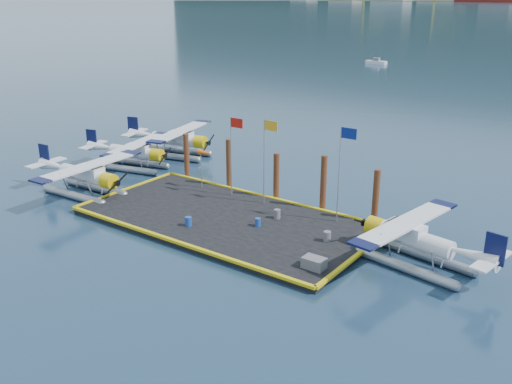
% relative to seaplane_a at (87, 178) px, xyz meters
% --- Properties ---
extents(ground, '(4000.00, 4000.00, 0.00)m').
position_rel_seaplane_a_xyz_m(ground, '(12.07, 2.06, -1.51)').
color(ground, '#172D47').
rests_on(ground, ground).
extents(dock, '(20.00, 10.00, 0.40)m').
position_rel_seaplane_a_xyz_m(dock, '(12.07, 2.06, -1.31)').
color(dock, black).
rests_on(dock, ground).
extents(dock_bumpers, '(20.25, 10.25, 0.18)m').
position_rel_seaplane_a_xyz_m(dock_bumpers, '(12.07, 2.06, -1.02)').
color(dock_bumpers, gold).
rests_on(dock_bumpers, dock).
extents(seaplane_a, '(8.82, 9.72, 3.46)m').
position_rel_seaplane_a_xyz_m(seaplane_a, '(0.00, 0.00, 0.00)').
color(seaplane_a, gray).
rests_on(seaplane_a, ground).
extents(seaplane_b, '(8.43, 9.12, 3.24)m').
position_rel_seaplane_a_xyz_m(seaplane_b, '(-2.30, 7.08, -0.10)').
color(seaplane_b, gray).
rests_on(seaplane_b, ground).
extents(seaplane_c, '(9.09, 9.85, 3.49)m').
position_rel_seaplane_a_xyz_m(seaplane_c, '(-2.06, 12.32, 0.01)').
color(seaplane_c, gray).
rests_on(seaplane_c, ground).
extents(seaplane_d, '(8.74, 9.58, 3.39)m').
position_rel_seaplane_a_xyz_m(seaplane_d, '(24.67, 3.41, -0.03)').
color(seaplane_d, gray).
rests_on(seaplane_d, ground).
extents(drum_1, '(0.40, 0.40, 0.56)m').
position_rel_seaplane_a_xyz_m(drum_1, '(14.76, 2.05, -0.83)').
color(drum_1, navy).
rests_on(drum_1, dock).
extents(drum_2, '(0.45, 0.45, 0.64)m').
position_rel_seaplane_a_xyz_m(drum_2, '(15.02, 3.95, -0.79)').
color(drum_2, '#59595E').
rests_on(drum_2, dock).
extents(drum_3, '(0.45, 0.45, 0.63)m').
position_rel_seaplane_a_xyz_m(drum_3, '(11.01, -0.59, -0.79)').
color(drum_3, navy).
rests_on(drum_3, dock).
extents(drum_4, '(0.47, 0.47, 0.66)m').
position_rel_seaplane_a_xyz_m(drum_4, '(19.65, 2.61, -0.78)').
color(drum_4, '#59595E').
rests_on(drum_4, dock).
extents(crate, '(1.27, 0.85, 0.63)m').
position_rel_seaplane_a_xyz_m(crate, '(20.83, -1.01, -0.79)').
color(crate, '#59595E').
rests_on(crate, dock).
extents(flagpole_red, '(1.14, 0.08, 6.00)m').
position_rel_seaplane_a_xyz_m(flagpole_red, '(9.77, 5.86, 2.89)').
color(flagpole_red, '#9998A0').
rests_on(flagpole_red, dock).
extents(flagpole_yellow, '(1.14, 0.08, 6.20)m').
position_rel_seaplane_a_xyz_m(flagpole_yellow, '(12.77, 5.86, 3.01)').
color(flagpole_yellow, '#9998A0').
rests_on(flagpole_yellow, dock).
extents(flagpole_blue, '(1.14, 0.08, 6.50)m').
position_rel_seaplane_a_xyz_m(flagpole_blue, '(18.76, 5.86, 3.18)').
color(flagpole_blue, '#9998A0').
rests_on(flagpole_blue, dock).
extents(windsock, '(1.40, 0.44, 3.12)m').
position_rel_seaplane_a_xyz_m(windsock, '(7.04, 5.86, 1.72)').
color(windsock, '#9998A0').
rests_on(windsock, dock).
extents(piling_0, '(0.44, 0.44, 4.00)m').
position_rel_seaplane_a_xyz_m(piling_0, '(3.57, 7.46, 0.49)').
color(piling_0, '#472214').
rests_on(piling_0, ground).
extents(piling_1, '(0.44, 0.44, 4.20)m').
position_rel_seaplane_a_xyz_m(piling_1, '(8.07, 7.46, 0.59)').
color(piling_1, '#472214').
rests_on(piling_1, ground).
extents(piling_2, '(0.44, 0.44, 3.80)m').
position_rel_seaplane_a_xyz_m(piling_2, '(12.57, 7.46, 0.39)').
color(piling_2, '#472214').
rests_on(piling_2, ground).
extents(piling_3, '(0.44, 0.44, 4.30)m').
position_rel_seaplane_a_xyz_m(piling_3, '(16.57, 7.46, 0.64)').
color(piling_3, '#472214').
rests_on(piling_3, ground).
extents(piling_4, '(0.44, 0.44, 4.00)m').
position_rel_seaplane_a_xyz_m(piling_4, '(20.57, 7.46, 0.49)').
color(piling_4, '#472214').
rests_on(piling_4, ground).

